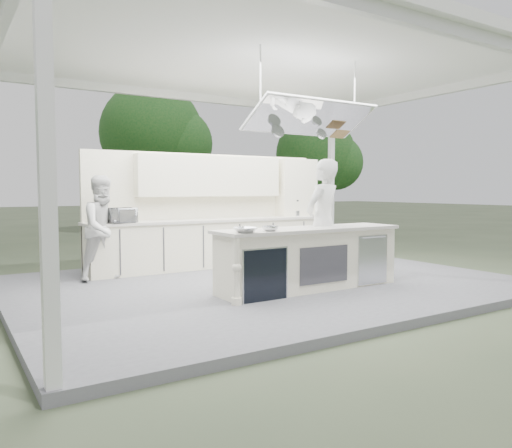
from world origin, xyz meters
TOP-DOWN VIEW (x-y plane):
  - ground at (0.00, 0.00)m, footprint 90.00×90.00m
  - stage_deck at (0.00, 0.00)m, footprint 8.00×6.00m
  - tent at (0.00, -0.01)m, footprint 8.20×6.20m
  - demo_island at (0.18, -0.91)m, footprint 3.10×0.79m
  - back_counter at (0.00, 1.90)m, footprint 5.08×0.72m
  - back_wall_unit at (0.44, 2.11)m, footprint 5.05×0.48m
  - tree_cluster at (-0.16, 9.77)m, footprint 19.55×9.40m
  - head_chef at (0.63, -0.70)m, footprint 0.85×0.69m
  - sous_chef at (-2.27, 1.55)m, footprint 1.02×0.89m
  - toaster_oven at (-1.93, 1.70)m, footprint 0.52×0.40m
  - bowl_large at (-1.10, -1.15)m, footprint 0.40×0.40m
  - bowl_small at (-0.67, -1.11)m, footprint 0.28×0.28m

SIDE VIEW (x-z plane):
  - ground at x=0.00m, z-range 0.00..0.00m
  - stage_deck at x=0.00m, z-range 0.00..0.12m
  - demo_island at x=0.18m, z-range 0.12..1.07m
  - back_counter at x=0.00m, z-range 0.12..1.07m
  - sous_chef at x=-2.27m, z-range 0.12..1.89m
  - bowl_small at x=-0.67m, z-range 1.07..1.14m
  - bowl_large at x=-1.10m, z-range 1.07..1.15m
  - head_chef at x=0.63m, z-range 0.12..2.15m
  - toaster_oven at x=-1.93m, z-range 1.07..1.33m
  - back_wall_unit at x=0.44m, z-range 0.45..2.70m
  - tree_cluster at x=-0.16m, z-range 0.36..6.21m
  - tent at x=0.00m, z-range 1.78..5.64m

